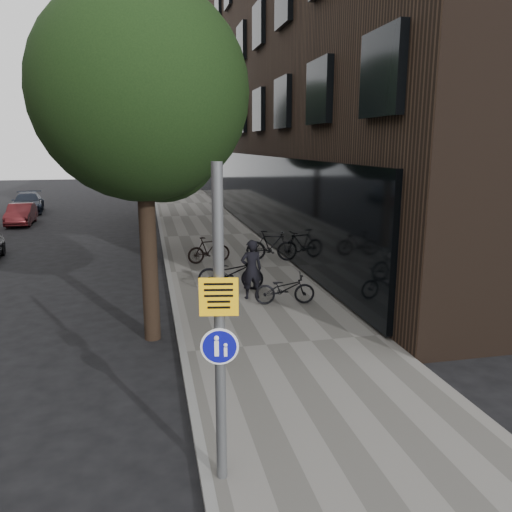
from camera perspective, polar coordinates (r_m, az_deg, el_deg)
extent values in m
plane|color=black|center=(8.05, 8.86, -19.64)|extent=(120.00, 120.00, 0.00)
cube|color=slate|center=(17.09, -2.39, -1.65)|extent=(4.50, 60.00, 0.12)
cube|color=slate|center=(16.86, -9.95, -2.02)|extent=(0.15, 60.00, 0.13)
cube|color=black|center=(30.76, 9.64, 21.32)|extent=(12.00, 40.00, 18.00)
cylinder|color=black|center=(11.14, -12.07, -1.55)|extent=(0.36, 0.36, 3.20)
sphere|color=black|center=(10.86, -13.01, 17.74)|extent=(4.40, 4.40, 4.40)
sphere|color=black|center=(11.62, -10.71, 12.54)|extent=(2.64, 2.64, 2.64)
cylinder|color=black|center=(19.50, -12.28, 4.47)|extent=(0.36, 0.36, 3.20)
sphere|color=black|center=(19.34, -12.81, 15.38)|extent=(5.00, 5.00, 5.00)
sphere|color=black|center=(20.12, -11.49, 12.47)|extent=(3.00, 3.00, 3.00)
cylinder|color=black|center=(28.44, -12.37, 6.96)|extent=(0.36, 0.36, 3.20)
sphere|color=black|center=(28.33, -12.73, 14.42)|extent=(5.00, 5.00, 5.00)
sphere|color=black|center=(29.12, -11.82, 12.44)|extent=(3.00, 3.00, 3.00)
cylinder|color=#595B5E|center=(6.04, -4.18, -8.46)|extent=(0.13, 0.13, 3.97)
cube|color=yellow|center=(5.90, -4.25, -4.46)|extent=(0.46, 0.11, 0.46)
cylinder|color=#0C0E8D|center=(6.11, -4.15, -10.01)|extent=(0.40, 0.09, 0.41)
cylinder|color=white|center=(6.11, -4.15, -10.01)|extent=(0.45, 0.09, 0.46)
imported|color=black|center=(13.62, -0.53, -1.53)|extent=(0.62, 0.43, 1.65)
imported|color=black|center=(13.26, 3.30, -3.75)|extent=(1.65, 0.76, 0.84)
imported|color=black|center=(18.17, 1.76, 1.20)|extent=(1.91, 0.99, 1.10)
imported|color=black|center=(14.56, -2.91, -1.91)|extent=(2.01, 1.04, 1.00)
imported|color=black|center=(17.91, -5.40, 0.72)|extent=(1.63, 0.74, 0.95)
imported|color=#5B1A1D|center=(30.00, -25.27, 4.34)|extent=(1.37, 3.49, 1.13)
imported|color=#1B2231|center=(35.16, -24.62, 5.56)|extent=(2.36, 4.57, 1.27)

